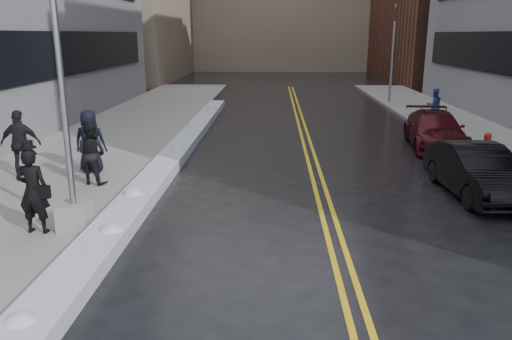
# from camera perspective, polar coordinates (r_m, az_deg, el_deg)

# --- Properties ---
(ground) EXTENTS (160.00, 160.00, 0.00)m
(ground) POSITION_cam_1_polar(r_m,az_deg,el_deg) (9.46, -5.13, -12.37)
(ground) COLOR black
(ground) RESTS_ON ground
(sidewalk_west) EXTENTS (5.50, 50.00, 0.15)m
(sidewalk_west) POSITION_cam_1_polar(r_m,az_deg,el_deg) (20.02, -18.05, 2.11)
(sidewalk_west) COLOR gray
(sidewalk_west) RESTS_ON ground
(lane_line_left) EXTENTS (0.12, 50.00, 0.01)m
(lane_line_left) POSITION_cam_1_polar(r_m,az_deg,el_deg) (18.86, 5.76, 1.80)
(lane_line_left) COLOR gold
(lane_line_left) RESTS_ON ground
(lane_line_right) EXTENTS (0.12, 50.00, 0.01)m
(lane_line_right) POSITION_cam_1_polar(r_m,az_deg,el_deg) (18.88, 6.67, 1.79)
(lane_line_right) COLOR gold
(lane_line_right) RESTS_ON ground
(snow_ridge) EXTENTS (0.90, 30.00, 0.34)m
(snow_ridge) POSITION_cam_1_polar(r_m,az_deg,el_deg) (17.22, -9.96, 0.90)
(snow_ridge) COLOR silver
(snow_ridge) RESTS_ON ground
(lamppost) EXTENTS (0.65, 0.65, 7.62)m
(lamppost) POSITION_cam_1_polar(r_m,az_deg,el_deg) (11.37, -20.95, 4.93)
(lamppost) COLOR gray
(lamppost) RESTS_ON sidewalk_west
(fire_hydrant) EXTENTS (0.26, 0.26, 0.73)m
(fire_hydrant) POSITION_cam_1_polar(r_m,az_deg,el_deg) (20.29, 24.92, 2.97)
(fire_hydrant) COLOR maroon
(fire_hydrant) RESTS_ON sidewalk_east
(traffic_signal) EXTENTS (0.16, 0.20, 6.00)m
(traffic_signal) POSITION_cam_1_polar(r_m,az_deg,el_deg) (33.15, 15.37, 13.08)
(traffic_signal) COLOR gray
(traffic_signal) RESTS_ON sidewalk_east
(pedestrian_fedora) EXTENTS (0.71, 0.48, 1.90)m
(pedestrian_fedora) POSITION_cam_1_polar(r_m,az_deg,el_deg) (11.81, -24.12, -2.20)
(pedestrian_fedora) COLOR black
(pedestrian_fedora) RESTS_ON sidewalk_west
(pedestrian_b) EXTENTS (1.05, 0.92, 1.81)m
(pedestrian_b) POSITION_cam_1_polar(r_m,az_deg,el_deg) (15.15, -18.27, 1.83)
(pedestrian_b) COLOR black
(pedestrian_b) RESTS_ON sidewalk_west
(pedestrian_c) EXTENTS (0.99, 0.67, 1.98)m
(pedestrian_c) POSITION_cam_1_polar(r_m,az_deg,el_deg) (16.45, -18.43, 3.15)
(pedestrian_c) COLOR black
(pedestrian_c) RESTS_ON sidewalk_west
(pedestrian_d) EXTENTS (1.24, 0.60, 2.05)m
(pedestrian_d) POSITION_cam_1_polar(r_m,az_deg,el_deg) (16.68, -25.29, 2.73)
(pedestrian_d) COLOR black
(pedestrian_d) RESTS_ON sidewalk_west
(pedestrian_east) EXTENTS (0.85, 0.70, 1.62)m
(pedestrian_east) POSITION_cam_1_polar(r_m,az_deg,el_deg) (26.49, 19.69, 6.99)
(pedestrian_east) COLOR navy
(pedestrian_east) RESTS_ON sidewalk_east
(car_black) EXTENTS (1.73, 4.40, 1.42)m
(car_black) POSITION_cam_1_polar(r_m,az_deg,el_deg) (15.11, 23.91, -0.10)
(car_black) COLOR black
(car_black) RESTS_ON ground
(car_maroon) EXTENTS (2.53, 5.06, 1.41)m
(car_maroon) POSITION_cam_1_polar(r_m,az_deg,el_deg) (21.02, 19.77, 4.32)
(car_maroon) COLOR #3E090F
(car_maroon) RESTS_ON ground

